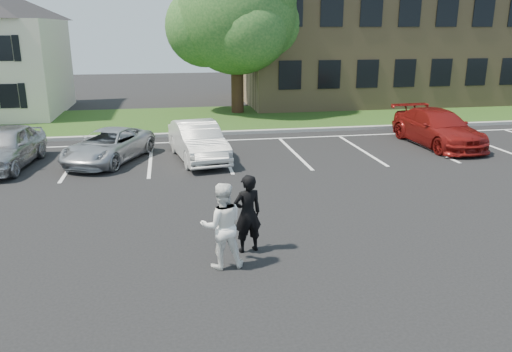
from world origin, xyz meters
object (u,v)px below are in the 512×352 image
at_px(car_silver_minivan, 108,146).
at_px(car_red_compact, 438,128).
at_px(office_building, 405,37).
at_px(tree, 238,16).
at_px(man_black_suit, 248,214).
at_px(car_silver_west, 5,147).
at_px(man_white_shirt, 222,226).
at_px(car_white_sedan, 198,141).

bearing_deg(car_silver_minivan, car_red_compact, 26.04).
xyz_separation_m(office_building, car_silver_minivan, (-18.29, -14.05, -3.57)).
bearing_deg(tree, man_black_suit, -97.66).
height_order(office_building, man_black_suit, office_building).
relative_size(office_building, man_black_suit, 12.66).
bearing_deg(car_silver_minivan, office_building, 62.20).
xyz_separation_m(office_building, car_red_compact, (-4.96, -13.73, -3.42)).
relative_size(car_silver_west, car_red_compact, 0.86).
xyz_separation_m(man_white_shirt, car_white_sedan, (0.09, 8.86, -0.20)).
distance_m(car_silver_west, car_red_compact, 16.81).
bearing_deg(car_silver_minivan, car_silver_west, -152.34).
relative_size(man_black_suit, man_white_shirt, 0.97).
relative_size(man_white_shirt, car_red_compact, 0.36).
bearing_deg(tree, car_silver_minivan, -122.52).
xyz_separation_m(car_silver_west, car_white_sedan, (6.75, -0.13, -0.03)).
bearing_deg(man_white_shirt, tree, -101.55).
bearing_deg(car_white_sedan, car_silver_minivan, 165.12).
height_order(office_building, car_silver_west, office_building).
bearing_deg(car_white_sedan, tree, 64.04).
xyz_separation_m(office_building, man_white_shirt, (-15.10, -23.22, -3.25)).
bearing_deg(man_white_shirt, car_silver_minivan, -73.13).
relative_size(man_black_suit, car_red_compact, 0.35).
distance_m(tree, car_silver_minivan, 12.63).
bearing_deg(car_white_sedan, office_building, 34.26).
height_order(man_black_suit, car_silver_west, man_black_suit).
xyz_separation_m(tree, car_silver_minivan, (-6.29, -9.87, -4.76)).
height_order(man_black_suit, car_red_compact, man_black_suit).
xyz_separation_m(car_silver_minivan, car_red_compact, (13.33, 0.32, 0.14)).
distance_m(car_silver_west, car_white_sedan, 6.76).
xyz_separation_m(man_black_suit, man_white_shirt, (-0.63, -0.64, 0.02)).
bearing_deg(man_black_suit, tree, -111.78).
bearing_deg(car_white_sedan, man_white_shirt, -100.07).
bearing_deg(office_building, man_black_suit, -122.66).
xyz_separation_m(man_black_suit, car_silver_west, (-7.29, 8.35, -0.15)).
relative_size(tree, car_silver_west, 2.03).
bearing_deg(office_building, car_red_compact, -109.87).
bearing_deg(man_black_suit, car_red_compact, -151.18).
relative_size(tree, car_white_sedan, 2.05).
height_order(car_silver_west, car_red_compact, car_silver_west).
distance_m(office_building, car_white_sedan, 21.06).
bearing_deg(car_white_sedan, car_silver_west, 169.43).
height_order(man_white_shirt, car_silver_minivan, man_white_shirt).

